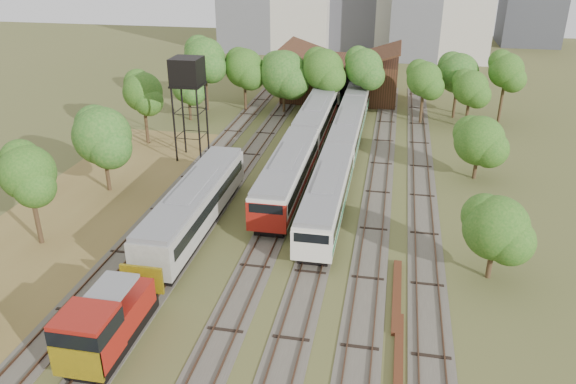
% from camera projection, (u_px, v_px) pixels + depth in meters
% --- Properties ---
extents(ground, '(240.00, 240.00, 0.00)m').
position_uv_depth(ground, '(244.00, 372.00, 30.32)').
color(ground, '#475123').
rests_on(ground, ground).
extents(dry_grass_patch, '(14.00, 60.00, 0.04)m').
position_uv_depth(dry_grass_patch, '(32.00, 262.00, 40.58)').
color(dry_grass_patch, brown).
rests_on(dry_grass_patch, ground).
extents(tracks, '(24.60, 80.00, 0.19)m').
position_uv_depth(tracks, '(306.00, 186.00, 52.75)').
color(tracks, '#4C473D').
rests_on(tracks, ground).
extents(railcar_red_set, '(3.15, 34.57, 3.90)m').
position_uv_depth(railcar_red_set, '(304.00, 143.00, 57.77)').
color(railcar_red_set, black).
rests_on(railcar_red_set, ground).
extents(railcar_green_set, '(2.95, 52.08, 3.64)m').
position_uv_depth(railcar_green_set, '(347.00, 131.00, 61.85)').
color(railcar_green_set, black).
rests_on(railcar_green_set, ground).
extents(railcar_rear, '(3.26, 16.08, 4.03)m').
position_uv_depth(railcar_rear, '(335.00, 81.00, 82.07)').
color(railcar_rear, black).
rests_on(railcar_rear, ground).
extents(shunter_locomotive, '(2.88, 8.10, 3.77)m').
position_uv_depth(shunter_locomotive, '(105.00, 325.00, 31.15)').
color(shunter_locomotive, black).
rests_on(shunter_locomotive, ground).
extents(old_grey_coach, '(3.11, 18.00, 3.84)m').
position_uv_depth(old_grey_coach, '(195.00, 205.00, 44.37)').
color(old_grey_coach, black).
rests_on(old_grey_coach, ground).
extents(water_tower, '(3.06, 3.06, 10.59)m').
position_uv_depth(water_tower, '(187.00, 74.00, 56.02)').
color(water_tower, black).
rests_on(water_tower, ground).
extents(rail_pile_near, '(0.55, 8.24, 0.27)m').
position_uv_depth(rail_pile_near, '(397.00, 295.00, 36.67)').
color(rail_pile_near, '#562C18').
rests_on(rail_pile_near, ground).
extents(rail_pile_far, '(0.50, 7.96, 0.26)m').
position_uv_depth(rail_pile_far, '(399.00, 358.00, 31.13)').
color(rail_pile_far, '#562C18').
rests_on(rail_pile_far, ground).
extents(maintenance_shed, '(16.45, 11.55, 7.58)m').
position_uv_depth(maintenance_shed, '(341.00, 77.00, 81.06)').
color(maintenance_shed, '#342113').
rests_on(maintenance_shed, ground).
extents(tree_band_left, '(6.68, 53.79, 8.10)m').
position_uv_depth(tree_band_left, '(57.00, 160.00, 44.42)').
color(tree_band_left, '#382616').
rests_on(tree_band_left, ground).
extents(tree_band_far, '(42.74, 7.92, 9.63)m').
position_uv_depth(tree_band_far, '(325.00, 70.00, 71.82)').
color(tree_band_far, '#382616').
rests_on(tree_band_far, ground).
extents(tree_band_right, '(5.86, 38.76, 7.02)m').
position_uv_depth(tree_band_right, '(480.00, 141.00, 52.08)').
color(tree_band_right, '#382616').
rests_on(tree_band_right, ground).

